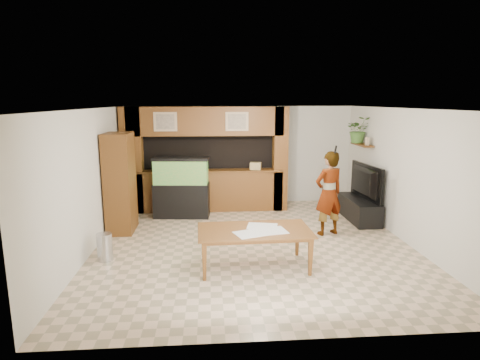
{
  "coord_description": "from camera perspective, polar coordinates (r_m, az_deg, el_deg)",
  "views": [
    {
      "loc": [
        -0.82,
        -7.41,
        2.75
      ],
      "look_at": [
        -0.2,
        0.6,
        1.15
      ],
      "focal_mm": 30.0,
      "sensor_mm": 36.0,
      "label": 1
    }
  ],
  "objects": [
    {
      "name": "partition",
      "position": [
        10.15,
        -5.09,
        3.09
      ],
      "size": [
        4.2,
        0.99,
        2.6
      ],
      "color": "brown",
      "rests_on": "floor"
    },
    {
      "name": "microphone",
      "position": [
        8.13,
        13.43,
        4.23
      ],
      "size": [
        0.04,
        0.1,
        0.17
      ],
      "primitive_type": "cylinder",
      "rotation": [
        0.44,
        0.0,
        0.0
      ],
      "color": "black",
      "rests_on": "person"
    },
    {
      "name": "newspaper_c",
      "position": [
        6.83,
        3.18,
        -6.57
      ],
      "size": [
        0.56,
        0.46,
        0.01
      ],
      "primitive_type": "cube",
      "rotation": [
        0.0,
        0.0,
        -0.21
      ],
      "color": "silver",
      "rests_on": "dining_table"
    },
    {
      "name": "person",
      "position": [
        8.42,
        12.49,
        -1.87
      ],
      "size": [
        0.74,
        0.61,
        1.75
      ],
      "primitive_type": "imported",
      "rotation": [
        0.0,
        0.0,
        3.48
      ],
      "color": "#997A54",
      "rests_on": "floor"
    },
    {
      "name": "wall_right",
      "position": [
        8.47,
        22.51,
        0.55
      ],
      "size": [
        0.0,
        6.5,
        6.5
      ],
      "primitive_type": "plane",
      "rotation": [
        1.57,
        0.0,
        -1.57
      ],
      "color": "beige",
      "rests_on": "floor"
    },
    {
      "name": "aquarium",
      "position": [
        9.61,
        -8.33,
        -1.13
      ],
      "size": [
        1.3,
        0.49,
        1.44
      ],
      "rotation": [
        0.0,
        0.0,
        -0.09
      ],
      "color": "black",
      "rests_on": "floor"
    },
    {
      "name": "newspaper_a",
      "position": [
        6.6,
        4.2,
        -7.24
      ],
      "size": [
        0.61,
        0.49,
        0.01
      ],
      "primitive_type": "cube",
      "rotation": [
        0.0,
        0.0,
        0.19
      ],
      "color": "silver",
      "rests_on": "dining_table"
    },
    {
      "name": "pantry_cabinet",
      "position": [
        8.78,
        -16.67,
        -0.39
      ],
      "size": [
        0.52,
        0.86,
        2.09
      ],
      "primitive_type": "cube",
      "color": "brown",
      "rests_on": "floor"
    },
    {
      "name": "floor",
      "position": [
        7.95,
        1.82,
        -8.97
      ],
      "size": [
        6.5,
        6.5,
        0.0
      ],
      "primitive_type": "plane",
      "color": "#CCAD8E",
      "rests_on": "ground"
    },
    {
      "name": "ceiling",
      "position": [
        7.46,
        1.95,
        10.12
      ],
      "size": [
        6.5,
        6.5,
        0.0
      ],
      "primitive_type": "plane",
      "color": "white",
      "rests_on": "wall_back"
    },
    {
      "name": "photo_frame",
      "position": [
        9.83,
        17.64,
        5.28
      ],
      "size": [
        0.06,
        0.14,
        0.19
      ],
      "primitive_type": "cube",
      "rotation": [
        0.0,
        0.0,
        0.21
      ],
      "color": "tan",
      "rests_on": "wall_shelf"
    },
    {
      "name": "tv_stand",
      "position": [
        9.79,
        16.58,
        -4.01
      ],
      "size": [
        0.55,
        1.5,
        0.5
      ],
      "primitive_type": "cube",
      "color": "black",
      "rests_on": "floor"
    },
    {
      "name": "trash_can",
      "position": [
        7.44,
        -18.68,
        -9.03
      ],
      "size": [
        0.26,
        0.26,
        0.48
      ],
      "primitive_type": "cylinder",
      "color": "#B2B2B7",
      "rests_on": "floor"
    },
    {
      "name": "wall_clock",
      "position": [
        8.72,
        -18.69,
        5.09
      ],
      "size": [
        0.05,
        0.25,
        0.25
      ],
      "color": "black",
      "rests_on": "wall_left"
    },
    {
      "name": "dining_table",
      "position": [
        6.74,
        2.09,
        -9.81
      ],
      "size": [
        1.89,
        1.09,
        0.65
      ],
      "primitive_type": "imported",
      "rotation": [
        0.0,
        0.0,
        0.03
      ],
      "color": "brown",
      "rests_on": "floor"
    },
    {
      "name": "wall_shelf",
      "position": [
        10.11,
        16.97,
        4.83
      ],
      "size": [
        0.25,
        0.9,
        0.04
      ],
      "primitive_type": "cube",
      "color": "brown",
      "rests_on": "wall_right"
    },
    {
      "name": "potted_plant",
      "position": [
        10.26,
        16.51,
        6.86
      ],
      "size": [
        0.63,
        0.57,
        0.64
      ],
      "primitive_type": "imported",
      "rotation": [
        0.0,
        0.0,
        -0.12
      ],
      "color": "#416F2C",
      "rests_on": "wall_shelf"
    },
    {
      "name": "counter_box",
      "position": [
        10.06,
        2.22,
        2.01
      ],
      "size": [
        0.31,
        0.24,
        0.18
      ],
      "primitive_type": "cube",
      "rotation": [
        0.0,
        0.0,
        -0.24
      ],
      "color": "tan",
      "rests_on": "partition"
    },
    {
      "name": "wall_back",
      "position": [
        10.79,
        -0.0,
        3.56
      ],
      "size": [
        6.0,
        0.0,
        6.0
      ],
      "primitive_type": "plane",
      "rotation": [
        1.57,
        0.0,
        0.0
      ],
      "color": "beige",
      "rests_on": "floor"
    },
    {
      "name": "television",
      "position": [
        9.64,
        16.79,
        -0.25
      ],
      "size": [
        0.33,
        1.42,
        0.81
      ],
      "primitive_type": "imported",
      "rotation": [
        0.0,
        0.0,
        1.67
      ],
      "color": "black",
      "rests_on": "tv_stand"
    },
    {
      "name": "newspaper_b",
      "position": [
        6.47,
        1.71,
        -7.59
      ],
      "size": [
        0.64,
        0.55,
        0.01
      ],
      "primitive_type": "cube",
      "rotation": [
        0.0,
        0.0,
        0.35
      ],
      "color": "silver",
      "rests_on": "dining_table"
    },
    {
      "name": "wall_left",
      "position": [
        7.86,
        -20.41,
        -0.07
      ],
      "size": [
        0.0,
        6.5,
        6.5
      ],
      "primitive_type": "plane",
      "rotation": [
        1.57,
        0.0,
        1.57
      ],
      "color": "beige",
      "rests_on": "floor"
    }
  ]
}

